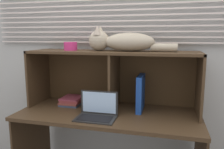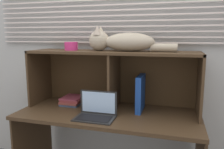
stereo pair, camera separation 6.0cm
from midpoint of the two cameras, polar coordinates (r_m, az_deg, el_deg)
The scene contains 8 objects.
back_panel_with_blinds at distance 2.23m, azimuth 2.54°, elevation 6.39°, with size 4.40×0.08×2.50m.
desk at distance 2.02m, azimuth -0.15°, elevation -13.17°, with size 1.55×0.67×0.74m.
hutch_shelf_unit at distance 2.04m, azimuth 1.20°, elevation 1.63°, with size 1.50×0.40×0.52m.
cat at distance 1.97m, azimuth 3.14°, elevation 8.38°, with size 0.76×0.20×0.22m.
laptop at distance 1.84m, azimuth -3.15°, elevation -9.46°, with size 0.32×0.21×0.21m.
binder_upright at distance 2.00m, azimuth 8.06°, elevation -4.68°, with size 0.05×0.27×0.31m, color #1A4196.
book_stack at distance 2.21m, azimuth -9.18°, elevation -6.50°, with size 0.19×0.22×0.07m.
small_basket at distance 2.12m, azimuth -9.51°, elevation 7.09°, with size 0.12×0.12×0.08m, color #D2307A.
Camera 2 is at (0.55, -1.61, 1.39)m, focal length 36.15 mm.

